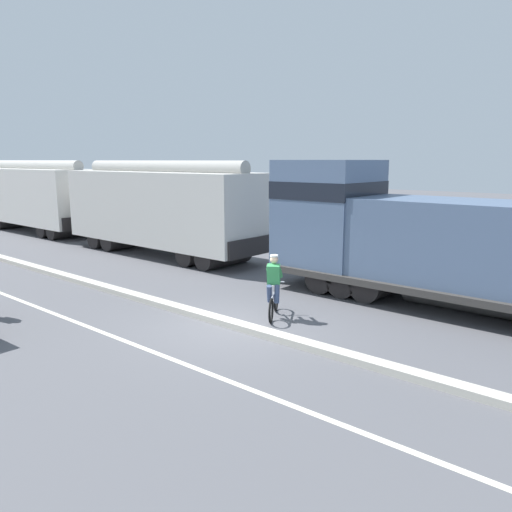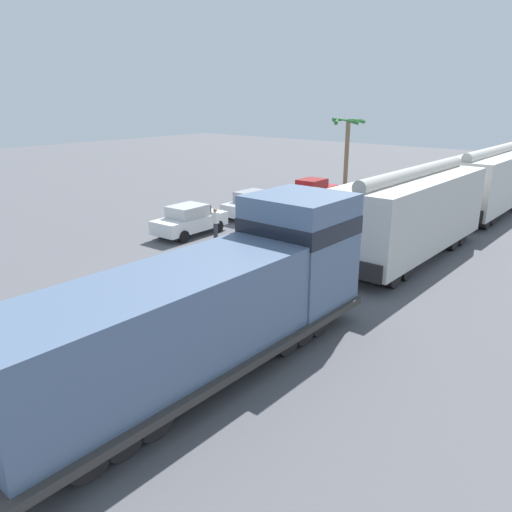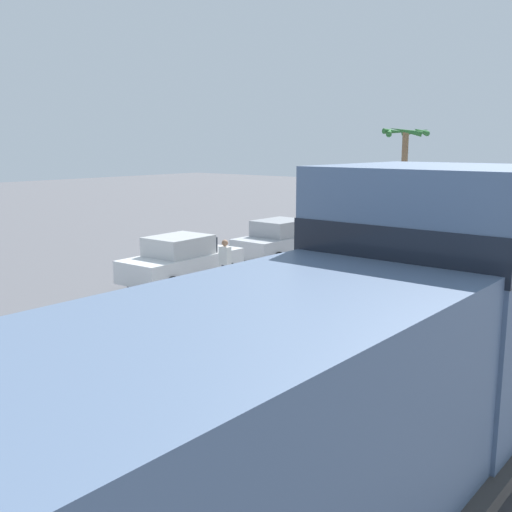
# 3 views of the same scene
# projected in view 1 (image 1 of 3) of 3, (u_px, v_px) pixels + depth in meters

# --- Properties ---
(ground_plane) EXTENTS (120.00, 120.00, 0.00)m
(ground_plane) POSITION_uv_depth(u_px,v_px,m) (232.00, 326.00, 12.79)
(ground_plane) COLOR #56565B
(median_curb) EXTENTS (0.36, 36.00, 0.16)m
(median_curb) POSITION_uv_depth(u_px,v_px,m) (100.00, 286.00, 16.57)
(median_curb) COLOR beige
(median_curb) RESTS_ON ground
(lane_stripe) EXTENTS (0.14, 36.00, 0.01)m
(lane_stripe) POSITION_uv_depth(u_px,v_px,m) (29.00, 304.00, 14.79)
(lane_stripe) COLOR silver
(lane_stripe) RESTS_ON ground
(locomotive) EXTENTS (3.10, 11.61, 4.20)m
(locomotive) POSITION_uv_depth(u_px,v_px,m) (433.00, 245.00, 14.40)
(locomotive) COLOR slate
(locomotive) RESTS_ON ground
(hopper_car_lead) EXTENTS (2.90, 10.60, 4.18)m
(hopper_car_lead) POSITION_uv_depth(u_px,v_px,m) (162.00, 209.00, 22.06)
(hopper_car_lead) COLOR beige
(hopper_car_lead) RESTS_ON ground
(hopper_car_middle) EXTENTS (2.90, 10.60, 4.18)m
(hopper_car_middle) POSITION_uv_depth(u_px,v_px,m) (36.00, 197.00, 29.41)
(hopper_car_middle) COLOR silver
(hopper_car_middle) RESTS_ON ground
(cyclist) EXTENTS (1.50, 0.93, 1.71)m
(cyclist) POSITION_uv_depth(u_px,v_px,m) (274.00, 288.00, 13.39)
(cyclist) COLOR black
(cyclist) RESTS_ON ground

